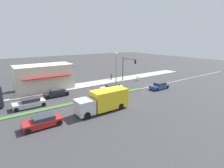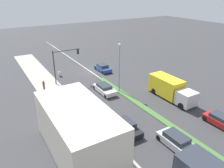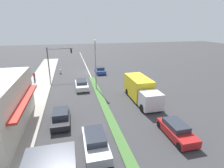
# 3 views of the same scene
# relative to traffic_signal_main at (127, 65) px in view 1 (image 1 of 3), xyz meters

# --- Properties ---
(ground_plane) EXTENTS (160.00, 160.00, 0.00)m
(ground_plane) POSITION_rel_traffic_signal_main_xyz_m (-6.12, 15.49, -3.90)
(ground_plane) COLOR #38383A
(sidewalk_right) EXTENTS (4.00, 73.00, 0.12)m
(sidewalk_right) POSITION_rel_traffic_signal_main_xyz_m (2.88, 15.99, -3.84)
(sidewalk_right) COLOR #A8A399
(sidewalk_right) RESTS_ON ground
(median_strip) EXTENTS (0.90, 46.00, 0.10)m
(median_strip) POSITION_rel_traffic_signal_main_xyz_m (-6.12, 24.49, -3.85)
(median_strip) COLOR #477538
(median_strip) RESTS_ON ground
(lane_marking_center) EXTENTS (0.16, 60.00, 0.01)m
(lane_marking_center) POSITION_rel_traffic_signal_main_xyz_m (-6.12, -2.51, -3.90)
(lane_marking_center) COLOR beige
(lane_marking_center) RESTS_ON ground
(building_corner_store) EXTENTS (5.73, 10.51, 4.78)m
(building_corner_store) POSITION_rel_traffic_signal_main_xyz_m (4.62, 17.16, -1.39)
(building_corner_store) COLOR beige
(building_corner_store) RESTS_ON sidewalk_right
(traffic_signal_main) EXTENTS (4.59, 0.34, 5.60)m
(traffic_signal_main) POSITION_rel_traffic_signal_main_xyz_m (0.00, 0.00, 0.00)
(traffic_signal_main) COLOR #333338
(traffic_signal_main) RESTS_ON sidewalk_right
(street_lamp) EXTENTS (0.44, 0.44, 7.37)m
(street_lamp) POSITION_rel_traffic_signal_main_xyz_m (-6.12, 7.55, 0.88)
(street_lamp) COLOR gray
(street_lamp) RESTS_ON median_strip
(pedestrian) EXTENTS (0.34, 0.34, 1.67)m
(pedestrian) POSITION_rel_traffic_signal_main_xyz_m (3.81, 1.68, -2.90)
(pedestrian) COLOR #282D42
(pedestrian) RESTS_ON sidewalk_right
(warning_aframe_sign) EXTENTS (0.45, 0.53, 0.84)m
(warning_aframe_sign) POSITION_rel_traffic_signal_main_xyz_m (-0.32, -3.26, -3.47)
(warning_aframe_sign) COLOR silver
(warning_aframe_sign) RESTS_ON ground
(delivery_truck) EXTENTS (2.44, 7.50, 2.87)m
(delivery_truck) POSITION_rel_traffic_signal_main_xyz_m (-11.12, 13.34, -2.43)
(delivery_truck) COLOR silver
(delivery_truck) RESTS_ON ground
(hatchback_red) EXTENTS (1.75, 4.18, 1.30)m
(hatchback_red) POSITION_rel_traffic_signal_main_xyz_m (-11.12, 21.56, -3.27)
(hatchback_red) COLOR #AD1E1E
(hatchback_red) RESTS_ON ground
(sedan_dark) EXTENTS (1.76, 4.03, 1.26)m
(sedan_dark) POSITION_rel_traffic_signal_main_xyz_m (-1.12, 16.75, -3.30)
(sedan_dark) COLOR black
(sedan_dark) RESTS_ON ground
(sedan_silver) EXTENTS (1.83, 4.42, 1.38)m
(sedan_silver) POSITION_rel_traffic_signal_main_xyz_m (-3.92, 21.60, -3.24)
(sedan_silver) COLOR #B7BABF
(sedan_silver) RESTS_ON ground
(coupe_blue) EXTENTS (1.84, 3.85, 1.31)m
(coupe_blue) POSITION_rel_traffic_signal_main_xyz_m (-8.32, -1.59, -3.28)
(coupe_blue) COLOR #284793
(coupe_blue) RESTS_ON ground
(van_white) EXTENTS (1.87, 4.35, 1.26)m
(van_white) POSITION_rel_traffic_signal_main_xyz_m (-3.92, 6.89, -3.29)
(van_white) COLOR silver
(van_white) RESTS_ON ground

